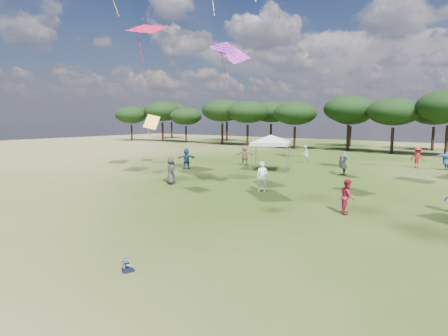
# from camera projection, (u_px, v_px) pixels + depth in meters

# --- Properties ---
(ground) EXTENTS (140.00, 140.00, 0.00)m
(ground) POSITION_uv_depth(u_px,v_px,m) (70.00, 302.00, 8.95)
(ground) COLOR #344A16
(ground) RESTS_ON ground
(tree_line) EXTENTS (108.78, 17.63, 7.77)m
(tree_line) POSITION_uv_depth(u_px,v_px,m) (444.00, 109.00, 44.69)
(tree_line) COLOR black
(tree_line) RESTS_ON ground
(tent_left) EXTENTS (5.71, 5.71, 3.30)m
(tent_left) POSITION_uv_depth(u_px,v_px,m) (271.00, 136.00, 30.74)
(tent_left) COLOR gray
(tent_left) RESTS_ON ground
(toddler) EXTENTS (0.33, 0.36, 0.45)m
(toddler) POSITION_uv_depth(u_px,v_px,m) (127.00, 266.00, 10.66)
(toddler) COLOR black
(toddler) RESTS_ON ground
(festival_crowd) EXTENTS (27.40, 20.65, 1.90)m
(festival_crowd) POSITION_uv_depth(u_px,v_px,m) (336.00, 165.00, 28.09)
(festival_crowd) COLOR #2F3035
(festival_crowd) RESTS_ON ground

